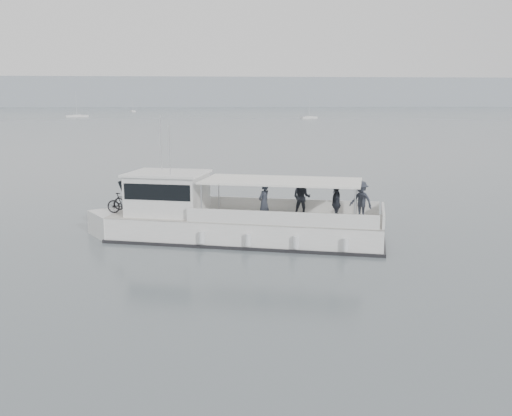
{
  "coord_description": "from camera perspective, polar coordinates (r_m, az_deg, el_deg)",
  "views": [
    {
      "loc": [
        -2.58,
        -27.26,
        6.66
      ],
      "look_at": [
        -0.14,
        -0.74,
        1.6
      ],
      "focal_mm": 40.0,
      "sensor_mm": 36.0,
      "label": 1
    }
  ],
  "objects": [
    {
      "name": "moored_fleet",
      "position": [
        214.32,
        -10.44,
        8.9
      ],
      "size": [
        397.3,
        280.76,
        10.09
      ],
      "color": "white",
      "rests_on": "ground"
    },
    {
      "name": "ground",
      "position": [
        28.18,
        0.15,
        -2.91
      ],
      "size": [
        1400.0,
        1400.0,
        0.0
      ],
      "primitive_type": "plane",
      "color": "slate",
      "rests_on": "ground"
    },
    {
      "name": "headland",
      "position": [
        587.31,
        -5.1,
        11.43
      ],
      "size": [
        1400.0,
        90.0,
        28.0
      ],
      "primitive_type": "cube",
      "color": "#939EA8",
      "rests_on": "ground"
    },
    {
      "name": "tour_boat",
      "position": [
        27.49,
        -3.67,
        -1.12
      ],
      "size": [
        14.64,
        7.19,
        6.18
      ],
      "rotation": [
        0.0,
        0.0,
        -0.29
      ],
      "color": "white",
      "rests_on": "ground"
    }
  ]
}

